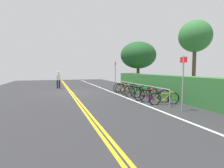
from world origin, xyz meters
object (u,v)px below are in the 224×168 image
at_px(tree_mid, 195,37).
at_px(sign_post_near, 115,73).
at_px(bicycle_1, 126,88).
at_px(bike_rack, 139,87).
at_px(bicycle_0, 122,87).
at_px(bicycle_3, 137,91).
at_px(sign_post_far, 183,78).
at_px(bicycle_4, 144,92).
at_px(pedestrian, 58,79).
at_px(bicycle_6, 155,96).
at_px(tree_near_left, 138,55).
at_px(bicycle_2, 131,90).
at_px(bicycle_7, 164,98).
at_px(bicycle_5, 147,94).

bearing_deg(tree_mid, sign_post_near, -136.49).
bearing_deg(bicycle_1, bike_rack, 0.68).
distance_m(bicycle_0, bicycle_1, 0.70).
xyz_separation_m(bike_rack, sign_post_near, (-3.90, -0.29, 0.83)).
bearing_deg(bicycle_3, bicycle_0, -177.98).
height_order(bicycle_1, sign_post_far, sign_post_far).
bearing_deg(bicycle_3, bicycle_4, 7.98).
xyz_separation_m(bicycle_0, pedestrian, (-4.35, -4.79, 0.56)).
distance_m(bicycle_6, tree_near_left, 8.33).
xyz_separation_m(bicycle_4, sign_post_far, (3.84, -0.19, 1.08)).
distance_m(bicycle_3, pedestrian, 8.40).
distance_m(bike_rack, sign_post_near, 4.00).
height_order(bicycle_2, sign_post_far, sign_post_far).
distance_m(bicycle_4, bicycle_7, 2.35).
bearing_deg(bike_rack, bicycle_5, -5.07).
bearing_deg(bike_rack, pedestrian, -145.79).
height_order(bike_rack, bicycle_6, bike_rack).
relative_size(bicycle_6, sign_post_near, 0.68).
bearing_deg(bicycle_0, bicycle_3, 2.02).
xyz_separation_m(bicycle_2, sign_post_near, (-2.70, -0.30, 1.13)).
distance_m(bicycle_2, sign_post_far, 5.59).
bearing_deg(bike_rack, sign_post_far, -0.79).
bearing_deg(bicycle_0, bicycle_4, 3.43).
relative_size(bicycle_0, bicycle_5, 1.02).
relative_size(bicycle_1, sign_post_near, 0.66).
distance_m(bicycle_2, bicycle_6, 3.27).
height_order(bicycle_2, tree_near_left, tree_near_left).
xyz_separation_m(bicycle_3, tree_near_left, (-5.01, 2.53, 2.77)).
bearing_deg(pedestrian, tree_mid, 48.86).
height_order(bicycle_6, tree_near_left, tree_near_left).
xyz_separation_m(bicycle_6, pedestrian, (-9.21, -4.81, 0.57)).
bearing_deg(tree_near_left, sign_post_far, -15.20).
bearing_deg(tree_near_left, pedestrian, -103.69).
bearing_deg(bicycle_7, bicycle_1, -179.08).
bearing_deg(bicycle_3, sign_post_far, -1.00).
bearing_deg(bike_rack, tree_near_left, 154.43).
height_order(bike_rack, bicycle_2, bike_rack).
bearing_deg(pedestrian, bicycle_0, 47.76).
height_order(sign_post_far, tree_near_left, tree_near_left).
bearing_deg(bicycle_6, sign_post_far, -0.29).
bearing_deg(bicycle_7, pedestrian, -153.67).
bearing_deg(sign_post_far, bicycle_6, 179.71).
xyz_separation_m(bicycle_6, bicycle_7, (0.71, 0.10, -0.03)).
bearing_deg(bicycle_7, sign_post_far, -4.31).
distance_m(bicycle_0, bicycle_6, 4.86).
bearing_deg(bicycle_0, bicycle_2, 3.01).
height_order(bicycle_6, tree_mid, tree_mid).
bearing_deg(tree_near_left, bike_rack, -25.57).
bearing_deg(bicycle_0, sign_post_far, 0.06).
bearing_deg(bicycle_6, bicycle_3, 178.34).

